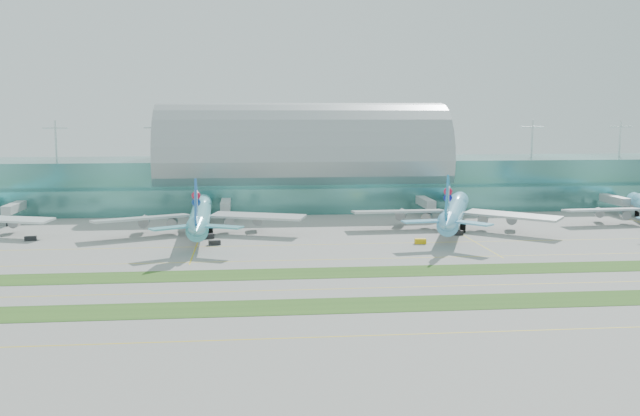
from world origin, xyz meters
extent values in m
plane|color=gray|center=(0.00, 0.00, 0.00)|extent=(700.00, 700.00, 0.00)
cube|color=#3D7A75|center=(0.00, 130.00, 10.00)|extent=(340.00, 42.00, 20.00)
cube|color=#3D7A75|center=(0.00, 106.00, 5.00)|extent=(340.00, 8.00, 10.00)
ellipsoid|color=#9EA5A8|center=(0.00, 130.00, 20.00)|extent=(340.00, 46.20, 16.17)
cylinder|color=white|center=(0.00, 130.00, 28.00)|extent=(0.80, 0.80, 16.00)
cube|color=#B2B7B7|center=(-106.00, 95.00, 5.50)|extent=(3.50, 22.00, 3.00)
cylinder|color=black|center=(-106.00, 85.00, 2.00)|extent=(1.00, 1.00, 4.00)
cube|color=#B2B7B7|center=(-31.00, 95.00, 5.50)|extent=(3.50, 22.00, 3.00)
cylinder|color=black|center=(-31.00, 85.00, 2.00)|extent=(1.00, 1.00, 4.00)
cube|color=#B2B7B7|center=(44.00, 95.00, 5.50)|extent=(3.50, 22.00, 3.00)
cylinder|color=black|center=(44.00, 85.00, 2.00)|extent=(1.00, 1.00, 4.00)
cube|color=#B2B7B7|center=(119.00, 95.00, 5.50)|extent=(3.50, 22.00, 3.00)
cylinder|color=black|center=(119.00, 85.00, 2.00)|extent=(1.00, 1.00, 4.00)
cube|color=#2D591E|center=(0.00, -28.00, 0.04)|extent=(420.00, 12.00, 0.08)
cube|color=#2D591E|center=(0.00, 2.00, 0.04)|extent=(420.00, 12.00, 0.08)
cube|color=yellow|center=(0.00, -48.00, 0.01)|extent=(420.00, 0.35, 0.01)
cube|color=yellow|center=(0.00, -14.00, 0.01)|extent=(420.00, 0.35, 0.01)
cube|color=yellow|center=(0.00, 18.00, 0.01)|extent=(420.00, 0.35, 0.01)
cube|color=yellow|center=(0.00, 40.00, 0.01)|extent=(420.00, 0.35, 0.01)
cube|color=white|center=(-98.54, 63.96, 5.50)|extent=(29.75, 16.03, 1.18)
cylinder|color=#5BBAC9|center=(-38.19, 62.20, 6.25)|extent=(8.50, 63.71, 6.35)
ellipsoid|color=#5BBAC9|center=(-38.80, 79.98, 8.00)|extent=(6.68, 19.51, 4.53)
cone|color=#5BBAC9|center=(-39.35, 96.41, 6.25)|extent=(6.52, 5.34, 6.35)
cone|color=#5BBAC9|center=(-36.98, 26.36, 7.48)|extent=(6.34, 9.42, 6.04)
cube|color=silver|center=(-56.56, 59.53, 5.84)|extent=(31.23, 19.53, 1.25)
cylinder|color=gray|center=(-52.14, 65.21, 3.69)|extent=(3.67, 5.75, 3.48)
cube|color=silver|center=(-19.69, 60.78, 5.84)|extent=(31.52, 17.79, 1.25)
cylinder|color=gray|center=(-24.49, 66.15, 3.69)|extent=(3.67, 5.75, 3.48)
cube|color=#2965B7|center=(-37.05, 28.40, 13.94)|extent=(1.07, 13.48, 14.77)
cylinder|color=white|center=(-37.09, 29.43, 15.47)|extent=(1.09, 4.95, 4.92)
cylinder|color=black|center=(-39.01, 86.33, 1.54)|extent=(1.84, 1.84, 3.07)
cylinder|color=black|center=(-41.13, 58.00, 1.54)|extent=(1.84, 1.84, 3.07)
cylinder|color=black|center=(-34.98, 58.21, 1.54)|extent=(1.84, 1.84, 3.07)
cylinder|color=#6DC4F1|center=(46.03, 61.89, 6.32)|extent=(28.03, 62.61, 6.43)
ellipsoid|color=#6DC4F1|center=(52.19, 78.81, 8.09)|extent=(12.42, 20.45, 4.58)
cone|color=#6DC4F1|center=(57.88, 94.43, 6.32)|extent=(7.81, 7.07, 6.43)
cone|color=#6DC4F1|center=(33.62, 27.79, 7.57)|extent=(8.93, 10.86, 6.11)
cube|color=#B9BFBF|center=(27.78, 66.33, 5.91)|extent=(31.36, 8.89, 1.27)
cylinder|color=gray|center=(34.08, 69.99, 3.73)|extent=(5.26, 6.56, 3.53)
cube|color=#B9BFBF|center=(62.86, 53.56, 5.91)|extent=(28.34, 26.62, 1.27)
cylinder|color=gray|center=(60.39, 60.42, 3.73)|extent=(5.26, 6.56, 3.53)
cube|color=#2A86BC|center=(34.33, 29.74, 14.10)|extent=(5.25, 13.02, 14.95)
cylinder|color=white|center=(34.68, 30.71, 15.66)|extent=(2.58, 5.00, 4.98)
cylinder|color=black|center=(54.39, 84.85, 1.56)|extent=(1.87, 1.87, 3.11)
cylinder|color=black|center=(41.69, 59.06, 1.56)|extent=(1.87, 1.87, 3.11)
cylinder|color=black|center=(47.54, 56.93, 1.56)|extent=(1.87, 1.87, 3.11)
cone|color=#69C3E9|center=(126.91, 94.08, 5.63)|extent=(6.86, 6.14, 5.73)
cube|color=silver|center=(101.16, 67.97, 5.26)|extent=(28.15, 9.03, 1.13)
cylinder|color=gray|center=(106.63, 71.47, 3.32)|extent=(4.53, 5.79, 3.14)
cylinder|color=black|center=(124.16, 85.42, 1.39)|extent=(1.66, 1.66, 2.77)
cube|color=black|center=(-89.66, 55.38, 0.68)|extent=(3.76, 2.28, 1.35)
cube|color=black|center=(-32.89, 42.47, 0.70)|extent=(3.73, 2.36, 1.39)
cube|color=black|center=(-35.39, 53.52, 0.75)|extent=(3.93, 2.88, 1.51)
cube|color=yellow|center=(28.67, 38.22, 0.77)|extent=(3.50, 2.01, 1.54)
cube|color=black|center=(44.49, 51.86, 0.74)|extent=(3.17, 2.37, 1.48)
camera|label=1|loc=(-22.69, -168.55, 39.31)|focal=40.00mm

